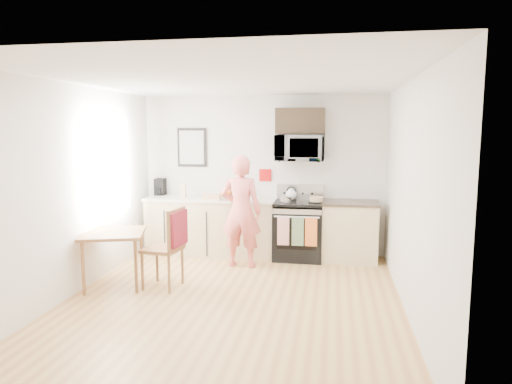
% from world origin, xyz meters
% --- Properties ---
extents(floor, '(4.60, 4.60, 0.00)m').
position_xyz_m(floor, '(0.00, 0.00, 0.00)').
color(floor, '#AC7742').
rests_on(floor, ground).
extents(back_wall, '(4.00, 0.04, 2.60)m').
position_xyz_m(back_wall, '(0.00, 2.30, 1.30)').
color(back_wall, silver).
rests_on(back_wall, floor).
extents(front_wall, '(4.00, 0.04, 2.60)m').
position_xyz_m(front_wall, '(0.00, -2.30, 1.30)').
color(front_wall, silver).
rests_on(front_wall, floor).
extents(left_wall, '(0.04, 4.60, 2.60)m').
position_xyz_m(left_wall, '(-2.00, 0.00, 1.30)').
color(left_wall, silver).
rests_on(left_wall, floor).
extents(right_wall, '(0.04, 4.60, 2.60)m').
position_xyz_m(right_wall, '(2.00, 0.00, 1.30)').
color(right_wall, silver).
rests_on(right_wall, floor).
extents(ceiling, '(4.00, 4.60, 0.04)m').
position_xyz_m(ceiling, '(0.00, 0.00, 2.60)').
color(ceiling, silver).
rests_on(ceiling, back_wall).
extents(window, '(0.06, 1.40, 1.50)m').
position_xyz_m(window, '(-1.96, 0.80, 1.55)').
color(window, silver).
rests_on(window, left_wall).
extents(cabinet_left, '(2.10, 0.60, 0.90)m').
position_xyz_m(cabinet_left, '(-0.80, 2.00, 0.45)').
color(cabinet_left, tan).
rests_on(cabinet_left, floor).
extents(countertop_left, '(2.14, 0.64, 0.04)m').
position_xyz_m(countertop_left, '(-0.80, 2.00, 0.92)').
color(countertop_left, beige).
rests_on(countertop_left, cabinet_left).
extents(cabinet_right, '(0.84, 0.60, 0.90)m').
position_xyz_m(cabinet_right, '(1.43, 2.00, 0.45)').
color(cabinet_right, tan).
rests_on(cabinet_right, floor).
extents(countertop_right, '(0.88, 0.64, 0.04)m').
position_xyz_m(countertop_right, '(1.43, 2.00, 0.92)').
color(countertop_right, black).
rests_on(countertop_right, cabinet_right).
extents(range, '(0.76, 0.70, 1.16)m').
position_xyz_m(range, '(0.63, 1.98, 0.44)').
color(range, black).
rests_on(range, floor).
extents(microwave, '(0.76, 0.51, 0.42)m').
position_xyz_m(microwave, '(0.63, 2.08, 1.76)').
color(microwave, '#AAAAAE').
rests_on(microwave, back_wall).
extents(upper_cabinet, '(0.76, 0.35, 0.40)m').
position_xyz_m(upper_cabinet, '(0.63, 2.12, 2.18)').
color(upper_cabinet, black).
rests_on(upper_cabinet, back_wall).
extents(wall_art, '(0.50, 0.04, 0.65)m').
position_xyz_m(wall_art, '(-1.20, 2.28, 1.75)').
color(wall_art, black).
rests_on(wall_art, back_wall).
extents(wall_trivet, '(0.20, 0.02, 0.20)m').
position_xyz_m(wall_trivet, '(0.05, 2.28, 1.30)').
color(wall_trivet, '#A80E0E').
rests_on(wall_trivet, back_wall).
extents(person, '(0.63, 0.43, 1.68)m').
position_xyz_m(person, '(-0.18, 1.41, 0.84)').
color(person, '#CE4538').
rests_on(person, floor).
extents(dining_table, '(0.84, 0.84, 0.72)m').
position_xyz_m(dining_table, '(-1.65, 0.27, 0.64)').
color(dining_table, brown).
rests_on(dining_table, floor).
extents(chair, '(0.54, 0.50, 1.05)m').
position_xyz_m(chair, '(-0.85, 0.30, 0.68)').
color(chair, brown).
rests_on(chair, floor).
extents(knife_block, '(0.11, 0.15, 0.22)m').
position_xyz_m(knife_block, '(-0.48, 2.19, 1.05)').
color(knife_block, brown).
rests_on(knife_block, countertop_left).
extents(utensil_crock, '(0.11, 0.11, 0.34)m').
position_xyz_m(utensil_crock, '(-0.35, 2.13, 1.08)').
color(utensil_crock, '#A80E0E').
rests_on(utensil_crock, countertop_left).
extents(fruit_bowl, '(0.29, 0.29, 0.11)m').
position_xyz_m(fruit_bowl, '(-0.58, 2.06, 0.98)').
color(fruit_bowl, white).
rests_on(fruit_bowl, countertop_left).
extents(milk_carton, '(0.09, 0.09, 0.22)m').
position_xyz_m(milk_carton, '(-1.27, 1.98, 1.05)').
color(milk_carton, tan).
rests_on(milk_carton, countertop_left).
extents(coffee_maker, '(0.16, 0.24, 0.28)m').
position_xyz_m(coffee_maker, '(-1.75, 2.19, 1.07)').
color(coffee_maker, black).
rests_on(coffee_maker, countertop_left).
extents(bread_bag, '(0.28, 0.13, 0.10)m').
position_xyz_m(bread_bag, '(-0.73, 1.78, 0.99)').
color(bread_bag, tan).
rests_on(bread_bag, countertop_left).
extents(cake, '(0.25, 0.25, 0.08)m').
position_xyz_m(cake, '(0.91, 1.94, 0.96)').
color(cake, black).
rests_on(cake, range).
extents(kettle, '(0.17, 0.17, 0.22)m').
position_xyz_m(kettle, '(0.50, 2.09, 1.02)').
color(kettle, white).
rests_on(kettle, range).
extents(pot, '(0.18, 0.30, 0.09)m').
position_xyz_m(pot, '(0.44, 1.88, 0.97)').
color(pot, '#AAAAAE').
rests_on(pot, range).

